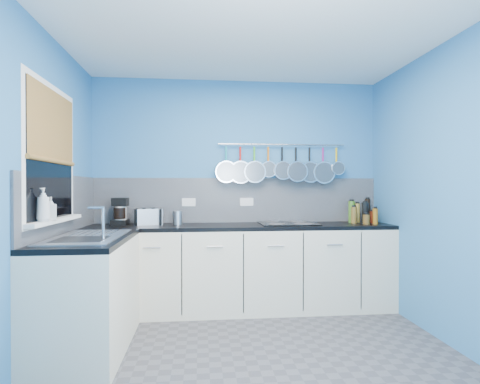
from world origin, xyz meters
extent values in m
cube|color=#47474C|center=(0.00, 0.00, -0.01)|extent=(3.20, 3.00, 0.02)
cube|color=white|center=(0.00, 0.00, 2.51)|extent=(3.20, 3.00, 0.02)
cube|color=teal|center=(0.00, 1.51, 1.25)|extent=(3.20, 0.02, 2.50)
cube|color=teal|center=(0.00, -1.51, 1.25)|extent=(3.20, 0.02, 2.50)
cube|color=teal|center=(-1.61, 0.00, 1.25)|extent=(0.02, 3.00, 2.50)
cube|color=teal|center=(1.61, 0.00, 1.25)|extent=(0.02, 3.00, 2.50)
cube|color=gray|center=(0.00, 1.49, 1.15)|extent=(3.20, 0.02, 0.50)
cube|color=gray|center=(-1.59, 0.60, 1.15)|extent=(0.02, 1.80, 0.50)
cube|color=beige|center=(0.00, 1.20, 0.43)|extent=(3.20, 0.60, 0.86)
cube|color=black|center=(0.00, 1.20, 0.88)|extent=(3.20, 0.60, 0.04)
cube|color=beige|center=(-1.30, 0.30, 0.43)|extent=(0.60, 1.20, 0.86)
cube|color=black|center=(-1.30, 0.30, 0.88)|extent=(0.60, 1.20, 0.04)
cube|color=white|center=(-1.58, 0.30, 1.55)|extent=(0.01, 1.00, 1.10)
cube|color=black|center=(-1.57, 0.30, 1.55)|extent=(0.01, 0.90, 1.00)
cube|color=#97602D|center=(-1.56, 0.30, 1.77)|extent=(0.01, 0.90, 0.55)
cube|color=white|center=(-1.55, 0.30, 1.04)|extent=(0.10, 0.98, 0.03)
cube|color=silver|center=(-1.30, 0.30, 0.90)|extent=(0.50, 0.95, 0.01)
cube|color=white|center=(-0.55, 1.48, 1.13)|extent=(0.15, 0.01, 0.09)
cube|color=white|center=(0.10, 1.48, 1.13)|extent=(0.15, 0.01, 0.09)
cylinder|color=silver|center=(0.50, 1.45, 1.78)|extent=(1.45, 0.02, 0.02)
imported|color=white|center=(-1.53, 0.03, 1.17)|extent=(0.10, 0.10, 0.24)
imported|color=white|center=(-1.53, 0.16, 1.14)|extent=(0.10, 0.10, 0.17)
cylinder|color=white|center=(-1.25, 1.30, 1.03)|extent=(0.15, 0.15, 0.26)
cube|color=silver|center=(-0.97, 1.31, 0.98)|extent=(0.29, 0.22, 0.17)
cylinder|color=silver|center=(-0.66, 1.26, 0.97)|extent=(0.11, 0.11, 0.14)
cube|color=black|center=(0.51, 1.23, 0.91)|extent=(0.60, 0.53, 0.01)
cylinder|color=black|center=(1.46, 1.33, 1.03)|extent=(0.07, 0.07, 0.26)
cylinder|color=olive|center=(1.34, 1.33, 1.01)|extent=(0.06, 0.06, 0.21)
cylinder|color=#3F721E|center=(1.27, 1.33, 1.02)|extent=(0.07, 0.07, 0.24)
cylinder|color=#4C190C|center=(1.46, 1.21, 0.97)|extent=(0.06, 0.06, 0.13)
cylinder|color=black|center=(1.37, 1.20, 1.01)|extent=(0.07, 0.07, 0.23)
cylinder|color=brown|center=(1.25, 1.22, 0.99)|extent=(0.06, 0.06, 0.18)
cylinder|color=#8C5914|center=(1.44, 1.10, 0.98)|extent=(0.05, 0.05, 0.17)
cylinder|color=brown|center=(1.34, 1.11, 0.95)|extent=(0.07, 0.07, 0.10)
camera|label=1|loc=(-0.41, -2.81, 1.29)|focal=28.63mm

